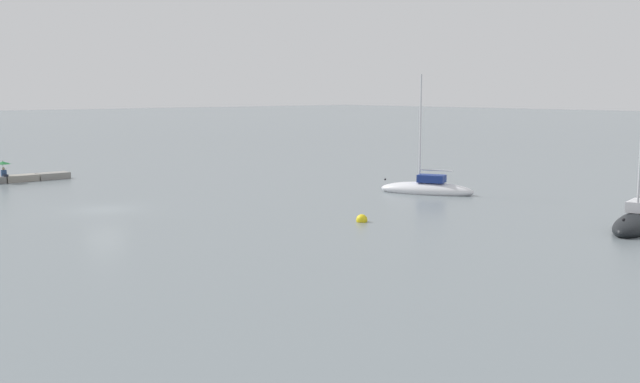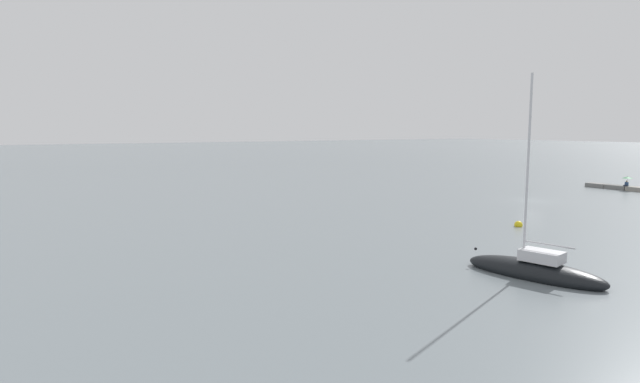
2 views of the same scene
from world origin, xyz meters
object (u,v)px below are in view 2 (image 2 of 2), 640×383
at_px(sailboat_black_near, 534,270).
at_px(umbrella_open_green, 627,177).
at_px(mooring_buoy_near, 518,225).
at_px(person_seated_blue_left, 626,184).

bearing_deg(sailboat_black_near, umbrella_open_green, 10.40).
xyz_separation_m(sailboat_black_near, mooring_buoy_near, (10.17, -11.48, -0.26)).
distance_m(person_seated_blue_left, mooring_buoy_near, 33.88).
relative_size(person_seated_blue_left, sailboat_black_near, 0.07).
distance_m(person_seated_blue_left, sailboat_black_near, 48.19).
height_order(person_seated_blue_left, mooring_buoy_near, person_seated_blue_left).
distance_m(umbrella_open_green, mooring_buoy_near, 34.08).
xyz_separation_m(umbrella_open_green, sailboat_black_near, (-19.63, 44.19, -1.28)).
distance_m(person_seated_blue_left, umbrella_open_green, 0.87).
relative_size(sailboat_black_near, mooring_buoy_near, 16.96).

